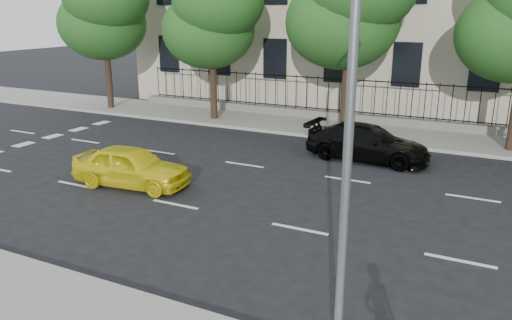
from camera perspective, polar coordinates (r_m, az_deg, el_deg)
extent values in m
plane|color=black|center=(11.43, 0.35, -12.61)|extent=(120.00, 120.00, 0.00)
cube|color=gray|center=(24.02, 15.05, 2.86)|extent=(60.00, 4.00, 0.15)
cube|color=slate|center=(25.59, 15.87, 4.26)|extent=(30.00, 0.50, 0.40)
cube|color=black|center=(25.53, 15.92, 4.92)|extent=(28.80, 0.05, 0.05)
cube|color=black|center=(25.27, 16.21, 8.47)|extent=(28.80, 0.05, 0.05)
cylinder|color=slate|center=(7.07, 10.65, 4.60)|extent=(0.14, 0.14, 8.00)
cylinder|color=#382619|center=(30.33, -16.45, 8.73)|extent=(0.36, 0.36, 3.15)
ellipsoid|color=#2F561C|center=(30.58, -17.13, 14.65)|extent=(4.94, 4.94, 4.06)
cylinder|color=#382619|center=(26.17, -4.88, 7.97)|extent=(0.36, 0.36, 2.97)
ellipsoid|color=#2F561C|center=(26.35, -5.47, 14.55)|extent=(4.75, 4.75, 3.90)
ellipsoid|color=#2F561C|center=(25.44, -4.36, 17.60)|extent=(4.50, 4.50, 3.70)
cylinder|color=#382619|center=(23.37, 10.14, 7.16)|extent=(0.36, 0.36, 3.32)
ellipsoid|color=#2F561C|center=(23.46, 9.81, 15.28)|extent=(5.13, 5.13, 4.21)
imported|color=yellow|center=(16.91, -14.06, -0.71)|extent=(4.09, 1.97, 1.35)
imported|color=black|center=(19.76, 12.62, 1.95)|extent=(4.89, 2.26, 1.38)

